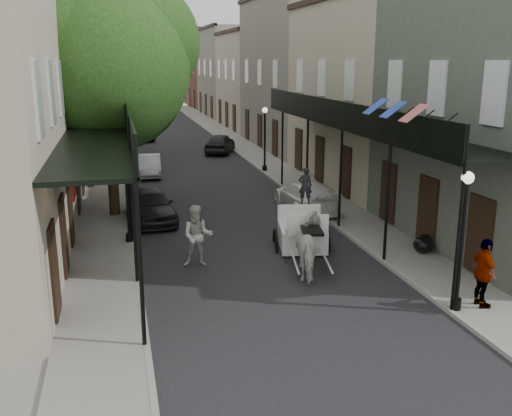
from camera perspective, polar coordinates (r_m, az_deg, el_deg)
ground at (r=16.27m, az=2.93°, el=-9.02°), size 140.00×140.00×0.00m
road at (r=35.14m, az=-6.46°, el=3.86°), size 8.00×90.00×0.01m
sidewalk_left at (r=34.87m, az=-14.64°, el=3.48°), size 2.20×90.00×0.12m
sidewalk_right at (r=36.09m, az=1.45°, el=4.32°), size 2.20×90.00×0.12m
building_row_left at (r=44.48m, az=-19.73°, el=12.17°), size 5.00×80.00×10.50m
building_row_right at (r=46.13m, az=2.58°, el=13.05°), size 5.00×80.00×10.50m
gallery_left at (r=21.38m, az=-15.01°, el=7.51°), size 2.20×18.05×4.88m
gallery_right at (r=23.25m, az=9.54°, el=8.34°), size 2.20×18.05×4.88m
tree_near at (r=24.43m, az=-13.87°, el=14.15°), size 7.31×6.80×9.63m
tree_far at (r=38.44m, az=-14.01°, el=13.20°), size 6.45×6.00×8.61m
lamppost_right_near at (r=15.54m, az=19.89°, el=-3.00°), size 0.32×0.32×3.71m
lamppost_left at (r=20.75m, az=-12.79°, el=1.82°), size 0.32×0.32×3.71m
lamppost_right_far at (r=33.64m, az=0.88°, el=7.00°), size 0.32×0.32×3.71m
horse at (r=17.76m, az=5.62°, el=-3.82°), size 1.40×2.33×1.84m
carriage at (r=20.40m, az=4.50°, el=-0.53°), size 2.18×2.96×3.09m
pedestrian_walking at (r=18.44m, az=-5.86°, el=-2.81°), size 1.11×0.94×2.03m
pedestrian_sidewalk_left at (r=30.71m, az=-16.29°, el=3.49°), size 1.10×0.78×1.54m
pedestrian_sidewalk_right at (r=16.27m, az=21.84°, el=-6.07°), size 0.59×1.15×1.89m
car_left_near at (r=23.92m, az=-10.51°, el=0.31°), size 2.16×4.30×1.41m
car_left_mid at (r=33.42m, az=-10.60°, el=4.18°), size 1.46×3.69×1.20m
car_left_far at (r=48.59m, az=-11.72°, el=7.36°), size 3.02×4.79×1.23m
car_right_near at (r=25.27m, az=4.94°, el=1.17°), size 1.88×4.57×1.32m
car_right_far at (r=41.09m, az=-3.62°, el=6.48°), size 3.06×4.48×1.42m
trash_bags at (r=20.47m, az=16.43°, el=-3.41°), size 0.94×1.09×0.58m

